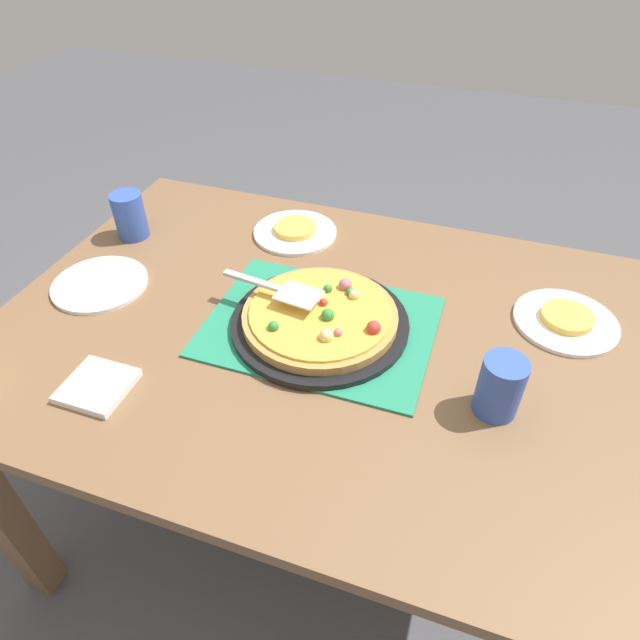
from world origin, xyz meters
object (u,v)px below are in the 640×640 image
(served_slice_right, at_px, (295,228))
(pizza_server, at_px, (279,289))
(napkin_stack, at_px, (97,386))
(pizza, at_px, (321,315))
(plate_side, at_px, (100,284))
(cup_corner, at_px, (130,216))
(cup_far, at_px, (500,387))
(plate_near_left, at_px, (565,321))
(pizza_pan, at_px, (320,322))
(plate_far_right, at_px, (295,232))
(served_slice_left, at_px, (567,317))

(served_slice_right, height_order, pizza_server, pizza_server)
(pizza_server, bearing_deg, napkin_stack, -127.64)
(pizza_server, bearing_deg, pizza, -7.15)
(plate_side, relative_size, napkin_stack, 1.83)
(cup_corner, bearing_deg, pizza_server, -19.61)
(pizza, xyz_separation_m, pizza_server, (-0.10, 0.01, 0.04))
(plate_side, relative_size, pizza_server, 0.94)
(plate_side, xyz_separation_m, cup_far, (0.91, -0.08, 0.06))
(plate_near_left, bearing_deg, pizza, -159.61)
(pizza_pan, distance_m, pizza_server, 0.11)
(served_slice_right, height_order, cup_far, cup_far)
(pizza_pan, bearing_deg, plate_side, -176.80)
(pizza, xyz_separation_m, served_slice_right, (-0.19, 0.33, -0.02))
(cup_far, bearing_deg, plate_side, 174.96)
(plate_far_right, relative_size, napkin_stack, 1.83)
(plate_near_left, xyz_separation_m, cup_far, (-0.12, -0.30, 0.06))
(served_slice_left, relative_size, cup_far, 0.92)
(cup_corner, height_order, napkin_stack, cup_corner)
(served_slice_left, height_order, napkin_stack, served_slice_left)
(plate_near_left, distance_m, plate_far_right, 0.70)
(plate_side, relative_size, cup_corner, 1.83)
(napkin_stack, bearing_deg, served_slice_right, 76.09)
(plate_far_right, xyz_separation_m, cup_corner, (-0.40, -0.15, 0.06))
(plate_far_right, bearing_deg, pizza_server, -74.68)
(plate_far_right, xyz_separation_m, napkin_stack, (-0.16, -0.64, 0.00))
(cup_corner, bearing_deg, plate_far_right, 20.00)
(napkin_stack, bearing_deg, pizza, 41.61)
(plate_near_left, bearing_deg, pizza_pan, -159.67)
(served_slice_left, xyz_separation_m, cup_far, (-0.12, -0.30, 0.04))
(pizza_pan, xyz_separation_m, plate_far_right, (-0.18, 0.33, -0.01))
(pizza_pan, height_order, cup_corner, cup_corner)
(plate_near_left, relative_size, cup_far, 1.83)
(served_slice_left, xyz_separation_m, served_slice_right, (-0.68, 0.15, 0.00))
(pizza_pan, distance_m, pizza, 0.02)
(pizza, distance_m, cup_far, 0.39)
(served_slice_left, bearing_deg, pizza_pan, -159.67)
(plate_side, bearing_deg, pizza_pan, 3.20)
(pizza_pan, bearing_deg, served_slice_left, 20.33)
(napkin_stack, bearing_deg, plate_side, 125.15)
(cup_far, bearing_deg, cup_corner, 162.82)
(plate_side, bearing_deg, pizza, 3.20)
(cup_far, xyz_separation_m, pizza_server, (-0.47, 0.12, 0.01))
(pizza_pan, relative_size, pizza, 1.15)
(plate_near_left, relative_size, plate_side, 1.00)
(plate_near_left, height_order, cup_corner, cup_corner)
(plate_far_right, relative_size, cup_far, 1.83)
(cup_corner, bearing_deg, served_slice_right, 20.00)
(napkin_stack, bearing_deg, cup_far, 15.22)
(pizza_server, height_order, napkin_stack, pizza_server)
(pizza_pan, relative_size, served_slice_right, 3.45)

